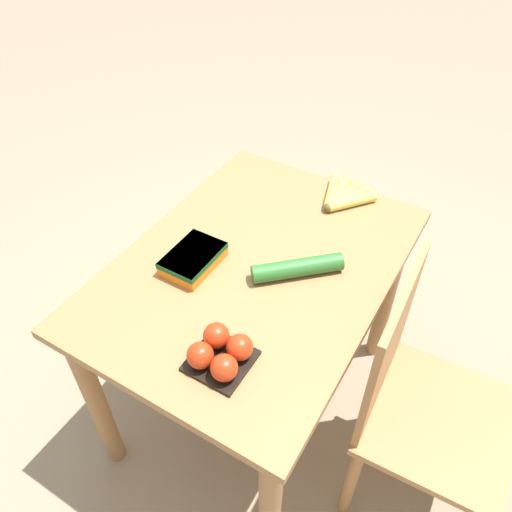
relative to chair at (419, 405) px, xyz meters
name	(u,v)px	position (x,y,z in m)	size (l,w,h in m)	color
ground_plane	(256,397)	(-0.03, -0.56, -0.46)	(12.00, 12.00, 0.00)	gray
dining_table	(256,293)	(-0.03, -0.56, 0.14)	(1.02, 0.74, 0.73)	#9E7044
chair	(419,405)	(0.00, 0.00, 0.00)	(0.44, 0.42, 0.89)	#A87547
banana_bunch	(342,197)	(-0.44, -0.46, 0.28)	(0.19, 0.19, 0.03)	brown
tomato_pack	(220,353)	(0.31, -0.45, 0.30)	(0.14, 0.14, 0.08)	black
carrot_bag	(193,258)	(0.07, -0.71, 0.29)	(0.18, 0.13, 0.05)	orange
cucumber_near	(297,268)	(-0.05, -0.43, 0.29)	(0.22, 0.23, 0.05)	#2D702D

